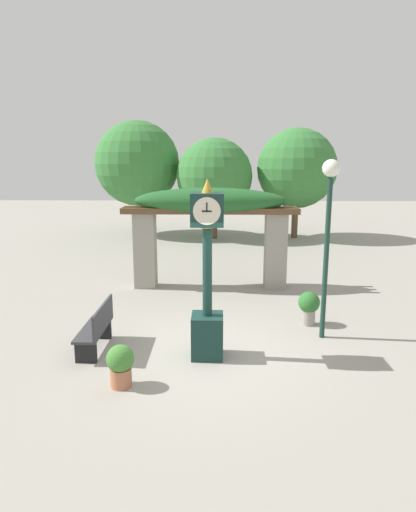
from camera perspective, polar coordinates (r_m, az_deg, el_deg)
The scene contains 8 objects.
ground_plane at distance 8.70m, azimuth -0.32°, elevation -11.92°, with size 60.00×60.00×0.00m, color gray.
pedestal_clock at distance 8.06m, azimuth -0.09°, elevation -3.18°, with size 0.57×0.61×3.21m.
pergola at distance 12.42m, azimuth 0.27°, elevation 5.13°, with size 4.77×1.18×2.76m.
potted_plant_near_left at distance 7.49m, azimuth -10.89°, elevation -13.12°, with size 0.44×0.44×0.69m.
potted_plant_near_right at distance 10.11m, azimuth 12.50°, elevation -6.06°, with size 0.46×0.46×0.74m.
park_bench at distance 8.88m, azimuth -13.72°, elevation -8.77°, with size 0.42×1.38×0.89m.
lamp_post at distance 9.02m, azimuth 14.85°, elevation 5.39°, with size 0.33×0.33×3.53m.
tree_line at distance 20.56m, azimuth -0.14°, elevation 10.87°, with size 10.75×4.52×5.18m.
Camera 1 is at (0.24, -7.93, 3.57)m, focal length 32.00 mm.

